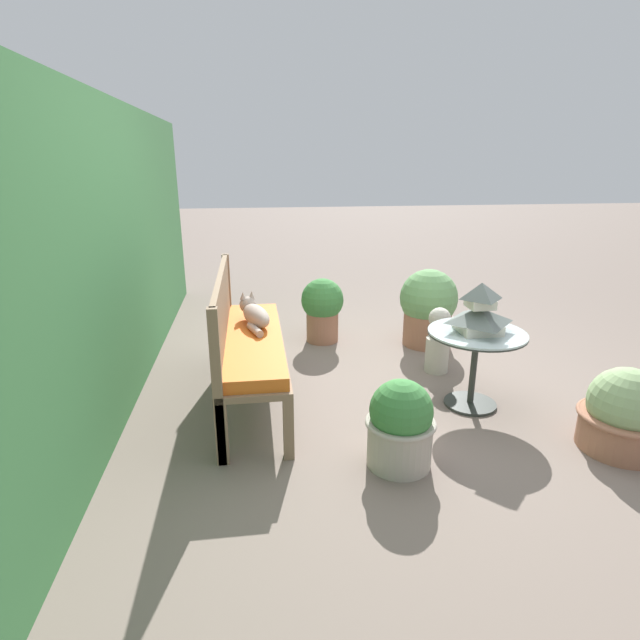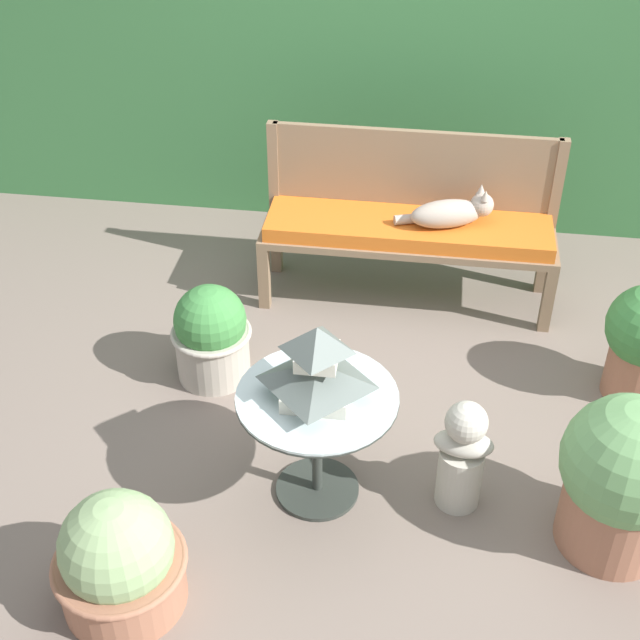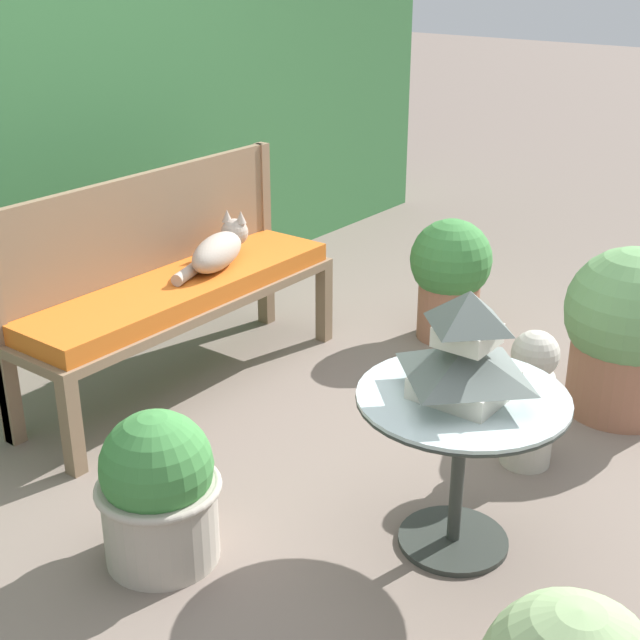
% 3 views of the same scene
% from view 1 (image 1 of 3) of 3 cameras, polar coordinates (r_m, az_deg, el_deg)
% --- Properties ---
extents(ground, '(30.00, 30.00, 0.00)m').
position_cam_1_polar(ground, '(3.78, 8.95, -8.41)').
color(ground, '#75665B').
extents(foliage_hedge_back, '(6.40, 0.74, 2.05)m').
position_cam_1_polar(foliage_hedge_back, '(3.52, -28.39, 5.38)').
color(foliage_hedge_back, '#38703D').
rests_on(foliage_hedge_back, ground).
extents(garden_bench, '(1.58, 0.43, 0.50)m').
position_cam_1_polar(garden_bench, '(3.51, -7.67, -2.88)').
color(garden_bench, '#7F664C').
rests_on(garden_bench, ground).
extents(bench_backrest, '(1.58, 0.06, 0.93)m').
position_cam_1_polar(bench_backrest, '(3.44, -11.10, 0.77)').
color(bench_backrest, '#7F664C').
rests_on(bench_backrest, ground).
extents(cat, '(0.52, 0.27, 0.21)m').
position_cam_1_polar(cat, '(3.67, -7.51, 0.68)').
color(cat, '#A89989').
rests_on(cat, garden_bench).
extents(patio_table, '(0.66, 0.66, 0.55)m').
position_cam_1_polar(patio_table, '(3.58, 17.36, -3.05)').
color(patio_table, '#2D332D').
rests_on(patio_table, ground).
extents(pagoda_birdhouse, '(0.35, 0.35, 0.34)m').
position_cam_1_polar(pagoda_birdhouse, '(3.49, 17.75, 0.96)').
color(pagoda_birdhouse, silver).
rests_on(pagoda_birdhouse, patio_table).
extents(garden_bust, '(0.26, 0.19, 0.54)m').
position_cam_1_polar(garden_bust, '(4.14, 13.34, -2.30)').
color(garden_bust, '#B7B2A3').
rests_on(garden_bust, ground).
extents(potted_plant_bench_left, '(0.53, 0.53, 0.71)m').
position_cam_1_polar(potted_plant_bench_left, '(4.70, 12.25, 1.47)').
color(potted_plant_bench_left, '#9E664C').
rests_on(potted_plant_bench_left, ground).
extents(potted_plant_path_edge, '(0.40, 0.40, 0.61)m').
position_cam_1_polar(potted_plant_path_edge, '(4.69, 0.27, 1.42)').
color(potted_plant_path_edge, '#9E664C').
rests_on(potted_plant_path_edge, ground).
extents(potted_plant_table_near, '(0.51, 0.51, 0.51)m').
position_cam_1_polar(potted_plant_table_near, '(3.49, 31.41, -9.20)').
color(potted_plant_table_near, '#9E664C').
rests_on(potted_plant_table_near, ground).
extents(potted_plant_hedge_corner, '(0.40, 0.40, 0.51)m').
position_cam_1_polar(potted_plant_hedge_corner, '(2.88, 9.17, -11.75)').
color(potted_plant_hedge_corner, '#ADA393').
rests_on(potted_plant_hedge_corner, ground).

